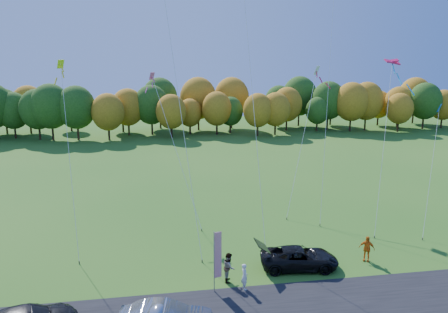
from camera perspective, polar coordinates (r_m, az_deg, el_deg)
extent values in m
plane|color=#235B18|center=(30.06, 1.93, -15.72)|extent=(160.00, 160.00, 0.00)
cube|color=black|center=(26.69, 3.71, -19.75)|extent=(90.00, 6.00, 0.01)
imported|color=black|center=(31.56, 9.81, -12.92)|extent=(5.62, 3.09, 1.49)
imported|color=silver|center=(28.60, 2.69, -15.37)|extent=(0.47, 0.66, 1.71)
imported|color=gray|center=(29.41, 0.66, -14.24)|extent=(0.89, 1.06, 1.95)
imported|color=orange|center=(33.63, 18.14, -11.36)|extent=(1.18, 0.98, 1.89)
cylinder|color=#999999|center=(27.76, -1.30, -13.58)|extent=(0.06, 0.06, 4.03)
cube|color=red|center=(27.68, -0.82, -12.74)|extent=(0.49, 0.17, 3.02)
cube|color=navy|center=(27.24, -0.83, -10.59)|extent=(0.49, 0.16, 0.79)
cylinder|color=#4C3F33|center=(32.19, -2.88, -13.48)|extent=(0.08, 0.08, 0.20)
cylinder|color=#4C3F33|center=(39.32, 12.42, -8.74)|extent=(0.08, 0.08, 0.20)
cylinder|color=#4C3F33|center=(33.66, 5.48, -12.29)|extent=(0.08, 0.08, 0.20)
cylinder|color=#4C3F33|center=(38.06, 19.05, -9.91)|extent=(0.08, 0.08, 0.20)
cube|color=#EC1A57|center=(43.80, 21.13, 11.45)|extent=(3.19, 1.11, 1.22)
cylinder|color=#4C3F33|center=(33.61, -18.39, -12.98)|extent=(0.08, 0.08, 0.20)
cube|color=#DFFD1A|center=(36.60, -20.57, 11.24)|extent=(1.15, 1.15, 1.36)
cylinder|color=#4C3F33|center=(40.30, 8.18, -8.02)|extent=(0.08, 0.08, 0.20)
cube|color=silver|center=(44.63, 12.03, 10.95)|extent=(1.46, 1.46, 1.74)
cylinder|color=#4C3F33|center=(37.44, -2.94, -9.56)|extent=(0.08, 0.08, 0.20)
cube|color=#FA5388|center=(42.18, -9.40, 10.34)|extent=(1.16, 1.16, 1.38)
cylinder|color=#4C3F33|center=(39.13, 24.50, -9.75)|extent=(0.08, 0.08, 0.20)
cube|color=#0C41B4|center=(42.08, 26.31, 5.71)|extent=(1.12, 1.12, 1.32)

